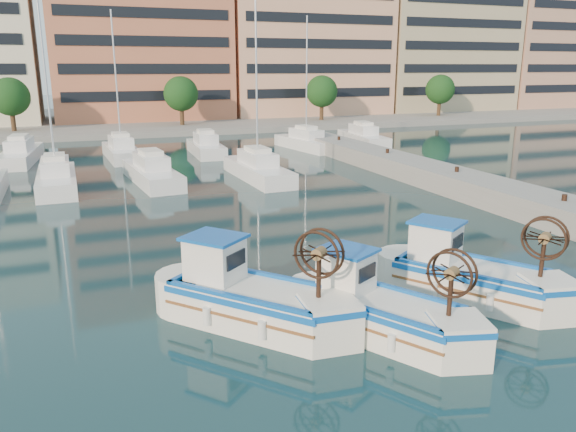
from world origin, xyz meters
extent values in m
plane|color=#1A3F43|center=(0.00, 0.00, 0.00)|extent=(300.00, 300.00, 0.00)
cube|color=gray|center=(13.00, 8.00, 0.60)|extent=(3.00, 60.00, 1.20)
cube|color=gray|center=(0.00, 67.00, 0.30)|extent=(180.00, 40.00, 0.60)
cube|color=#C16C4B|center=(1.00, 65.00, 13.10)|extent=(22.00, 14.00, 25.00)
cube|color=black|center=(1.00, 58.00, 13.10)|extent=(20.24, 0.12, 22.50)
cube|color=#E3A37E|center=(24.00, 65.00, 11.60)|extent=(23.00, 14.00, 22.00)
cube|color=black|center=(24.00, 58.00, 11.60)|extent=(21.16, 0.12, 19.80)
cube|color=tan|center=(47.00, 65.00, 12.60)|extent=(22.00, 14.00, 24.00)
cube|color=black|center=(47.00, 58.00, 12.60)|extent=(20.24, 0.12, 21.60)
cube|color=tan|center=(69.00, 65.00, 12.10)|extent=(21.00, 14.00, 23.00)
cylinder|color=#3F2B19|center=(-14.00, 53.50, 1.50)|extent=(0.50, 0.50, 3.00)
sphere|color=#1B4A1A|center=(-14.00, 53.50, 4.20)|extent=(4.00, 4.00, 4.00)
cylinder|color=#3F2B19|center=(4.00, 53.50, 1.50)|extent=(0.50, 0.50, 3.00)
sphere|color=#1B4A1A|center=(4.00, 53.50, 4.20)|extent=(4.00, 4.00, 4.00)
cylinder|color=#3F2B19|center=(22.00, 53.50, 1.50)|extent=(0.50, 0.50, 3.00)
sphere|color=#1B4A1A|center=(22.00, 53.50, 4.20)|extent=(4.00, 4.00, 4.00)
cylinder|color=#3F2B19|center=(40.00, 53.50, 1.50)|extent=(0.50, 0.50, 3.00)
sphere|color=#1B4A1A|center=(40.00, 53.50, 4.20)|extent=(4.00, 4.00, 4.00)
cube|color=white|center=(-9.42, 23.34, 0.50)|extent=(2.25, 8.22, 1.00)
cylinder|color=silver|center=(-9.42, 23.34, 6.00)|extent=(0.12, 0.12, 11.00)
cube|color=white|center=(-3.70, 23.23, 0.50)|extent=(2.96, 8.63, 1.00)
cube|color=white|center=(3.06, 21.93, 0.50)|extent=(2.46, 8.65, 1.00)
cylinder|color=silver|center=(3.06, 21.93, 6.00)|extent=(0.12, 0.12, 11.00)
cube|color=white|center=(-12.19, 35.05, 0.50)|extent=(3.06, 9.26, 1.00)
cube|color=white|center=(-4.66, 33.86, 0.50)|extent=(2.59, 7.85, 1.00)
cylinder|color=silver|center=(-4.66, 33.86, 6.00)|extent=(0.12, 0.12, 11.00)
cube|color=white|center=(2.25, 33.60, 0.50)|extent=(2.51, 7.27, 1.00)
cube|color=white|center=(11.46, 33.56, 0.50)|extent=(3.37, 8.26, 1.00)
cylinder|color=silver|center=(11.46, 33.56, 6.00)|extent=(0.12, 0.12, 11.00)
cube|color=white|center=(18.04, 34.97, 0.50)|extent=(3.26, 9.01, 1.00)
cube|color=white|center=(-3.83, 1.08, 0.59)|extent=(4.62, 4.93, 1.19)
cube|color=#0D52AE|center=(-3.83, 1.08, 1.04)|extent=(4.76, 5.08, 0.18)
cube|color=blue|center=(-3.83, 1.08, 0.97)|extent=(3.98, 4.28, 0.07)
cube|color=white|center=(-4.70, 2.11, 1.81)|extent=(1.90, 1.92, 1.24)
cube|color=#0D52AE|center=(-4.70, 2.11, 2.49)|extent=(2.14, 2.16, 0.09)
cylinder|color=#331E14|center=(-2.51, -0.47, 1.84)|extent=(0.14, 0.14, 1.31)
cylinder|color=brown|center=(-2.51, -0.47, 2.54)|extent=(0.48, 0.48, 0.32)
torus|color=#331E14|center=(-2.64, -0.58, 2.54)|extent=(0.92, 1.06, 1.32)
torus|color=#331E14|center=(-2.38, -0.36, 2.54)|extent=(0.92, 1.06, 1.32)
cube|color=white|center=(-0.72, -0.87, 0.55)|extent=(3.78, 4.72, 1.09)
cube|color=#0D52AE|center=(-0.72, -0.87, 0.96)|extent=(3.89, 4.86, 0.17)
cube|color=blue|center=(-0.72, -0.87, 0.89)|extent=(3.20, 4.14, 0.06)
cube|color=white|center=(-1.34, 0.21, 1.66)|extent=(1.66, 1.74, 1.14)
cube|color=#0D52AE|center=(-1.34, 0.21, 2.29)|extent=(1.87, 1.95, 0.08)
cylinder|color=#331E14|center=(0.20, -2.50, 1.69)|extent=(0.12, 0.12, 1.21)
cylinder|color=brown|center=(0.20, -2.50, 2.34)|extent=(0.43, 0.42, 0.29)
torus|color=#331E14|center=(0.06, -2.57, 2.34)|extent=(0.66, 1.09, 1.22)
torus|color=#331E14|center=(0.34, -2.42, 2.34)|extent=(0.66, 1.09, 1.22)
cube|color=white|center=(3.25, 0.31, 0.57)|extent=(4.14, 4.92, 1.15)
cube|color=#0D52AE|center=(3.25, 0.31, 1.01)|extent=(4.26, 5.07, 0.17)
cube|color=blue|center=(3.25, 0.31, 0.94)|extent=(3.53, 4.30, 0.07)
cube|color=white|center=(2.54, 1.41, 1.75)|extent=(1.78, 1.84, 1.20)
cube|color=#0D52AE|center=(2.54, 1.41, 2.40)|extent=(2.01, 2.07, 0.09)
cylinder|color=#331E14|center=(4.32, -1.34, 1.78)|extent=(0.13, 0.13, 1.27)
cylinder|color=brown|center=(4.32, -1.34, 2.46)|extent=(0.46, 0.45, 0.31)
torus|color=#331E14|center=(4.18, -1.43, 2.46)|extent=(0.76, 1.11, 1.28)
torus|color=#331E14|center=(4.46, -1.25, 2.46)|extent=(0.76, 1.11, 1.28)
camera|label=1|loc=(-8.30, -13.24, 7.31)|focal=35.00mm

